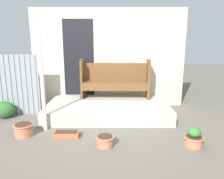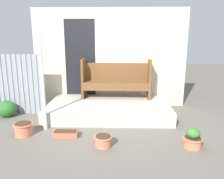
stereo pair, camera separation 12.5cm
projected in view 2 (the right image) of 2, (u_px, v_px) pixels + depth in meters
ground_plane at (102, 128)px, 4.56m from camera, size 24.00×24.00×0.00m
porch_slab at (108, 109)px, 5.30m from camera, size 2.87×1.61×0.31m
house_wall at (108, 58)px, 5.85m from camera, size 4.07×0.08×2.60m
support_post at (42, 73)px, 4.23m from camera, size 0.08×0.08×2.35m
bench at (116, 78)px, 5.62m from camera, size 1.76×0.44×1.01m
flower_pot_left at (24, 128)px, 4.19m from camera, size 0.37×0.37×0.24m
flower_pot_middle at (103, 140)px, 3.76m from camera, size 0.33×0.33×0.19m
flower_pot_right at (193, 139)px, 3.71m from camera, size 0.34×0.34×0.35m
planter_box_rect at (66, 134)px, 4.13m from camera, size 0.47×0.20×0.11m
shrub_by_fence at (6, 109)px, 5.16m from camera, size 0.46×0.41×0.39m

